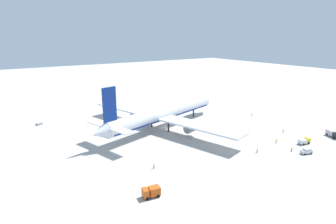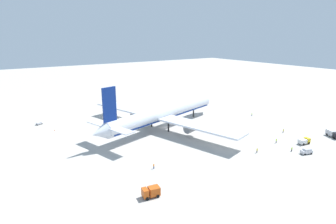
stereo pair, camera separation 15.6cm
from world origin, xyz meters
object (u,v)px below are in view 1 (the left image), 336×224
airliner (162,114)px  traffic_cone_1 (189,104)px  service_van (307,151)px  baggage_cart_0 (39,123)px  traffic_cone_0 (54,130)px  service_truck_1 (151,192)px  ground_worker_1 (252,114)px  ground_worker_5 (257,150)px  ground_worker_2 (276,141)px  ground_worker_4 (292,149)px  ground_worker_0 (154,166)px  ground_worker_3 (283,131)px  service_truck_0 (304,141)px  service_truck_2 (333,133)px

airliner → traffic_cone_1: (37.74, 29.50, -6.44)m
service_van → baggage_cart_0: bearing=129.7°
airliner → traffic_cone_0: (-42.20, 23.33, -6.44)m
service_truck_1 → traffic_cone_1: 103.21m
ground_worker_1 → ground_worker_5: bearing=-137.5°
ground_worker_2 → ground_worker_4: size_ratio=1.08×
traffic_cone_1 → ground_worker_5: bearing=-108.5°
baggage_cart_0 → traffic_cone_1: baggage_cart_0 is taller
airliner → ground_worker_5: airliner is taller
traffic_cone_0 → traffic_cone_1: size_ratio=1.00×
baggage_cart_0 → ground_worker_0: size_ratio=1.96×
ground_worker_3 → baggage_cart_0: bearing=140.9°
service_truck_0 → ground_worker_4: size_ratio=2.96×
ground_worker_2 → ground_worker_5: bearing=-171.2°
service_van → traffic_cone_1: size_ratio=8.08×
service_truck_2 → ground_worker_5: (-39.53, 6.56, -0.55)m
ground_worker_0 → ground_worker_4: (49.21, -15.82, -0.06)m
airliner → ground_worker_2: airliner is taller
airliner → service_truck_2: bearing=-42.6°
ground_worker_0 → baggage_cart_0: bearing=108.0°
ground_worker_2 → ground_worker_5: size_ratio=0.99×
ground_worker_3 → ground_worker_4: ground_worker_3 is taller
ground_worker_0 → ground_worker_3: size_ratio=1.05×
airliner → ground_worker_0: 40.88m
ground_worker_2 → ground_worker_3: size_ratio=1.07×
ground_worker_0 → traffic_cone_0: size_ratio=3.18×
service_van → ground_worker_1: 49.07m
ground_worker_2 → baggage_cart_0: bearing=134.0°
ground_worker_1 → ground_worker_5: ground_worker_5 is taller
ground_worker_1 → traffic_cone_1: 40.43m
ground_worker_3 → ground_worker_1: bearing=69.8°
ground_worker_4 → baggage_cart_0: bearing=130.2°
ground_worker_1 → ground_worker_2: 38.27m
service_truck_0 → service_truck_1: 68.38m
service_truck_2 → baggage_cart_0: size_ratio=1.99×
service_van → ground_worker_3: size_ratio=2.66×
ground_worker_3 → ground_worker_5: (-27.06, -8.10, 0.07)m
airliner → baggage_cart_0: (-46.43, 36.54, -6.05)m
airliner → ground_worker_2: (27.70, -40.15, -5.81)m
ground_worker_5 → traffic_cone_1: 75.75m
ground_worker_4 → ground_worker_2: bearing=74.0°
airliner → service_truck_0: 59.17m
traffic_cone_0 → ground_worker_0: bearing=-71.9°
service_van → ground_worker_2: size_ratio=2.50×
service_truck_0 → ground_worker_4: (-10.48, -1.67, -0.40)m
ground_worker_2 → traffic_cone_1: bearing=81.8°
service_truck_2 → traffic_cone_1: bearing=101.2°
baggage_cart_0 → ground_worker_0: bearing=-72.0°
ground_worker_5 → baggage_cart_0: bearing=127.3°
traffic_cone_1 → airliner: bearing=-142.0°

